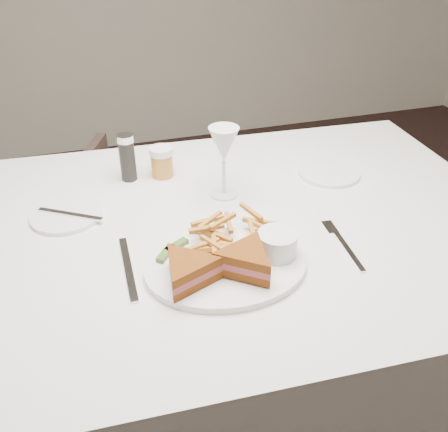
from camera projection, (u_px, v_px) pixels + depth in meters
name	position (u px, v px, depth m)	size (l,w,h in m)	color
table	(218.00, 341.00, 1.32)	(1.38, 0.92, 0.75)	silver
chair_far	(151.00, 213.00, 2.01)	(0.57, 0.53, 0.59)	#4B392E
table_setting	(218.00, 225.00, 1.04)	(0.83, 0.64, 0.18)	white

